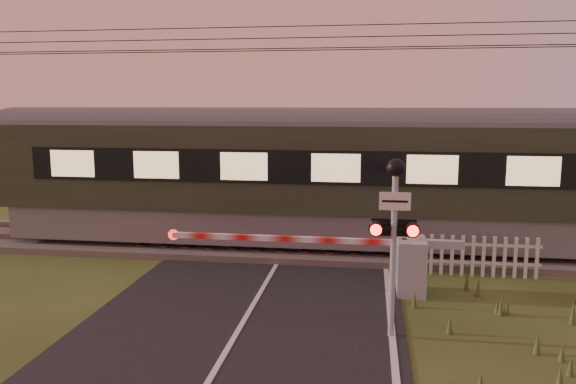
# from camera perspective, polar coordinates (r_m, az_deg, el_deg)

# --- Properties ---
(ground) EXTENTS (160.00, 160.00, 0.00)m
(ground) POSITION_cam_1_polar(r_m,az_deg,el_deg) (9.96, -5.90, -15.25)
(ground) COLOR #2D3A16
(ground) RESTS_ON ground
(road) EXTENTS (6.00, 140.00, 0.03)m
(road) POSITION_cam_1_polar(r_m,az_deg,el_deg) (9.75, -6.15, -15.76)
(road) COLOR black
(road) RESTS_ON ground
(track_bed) EXTENTS (140.00, 3.40, 0.39)m
(track_bed) POSITION_cam_1_polar(r_m,az_deg,el_deg) (15.97, -0.17, -5.52)
(track_bed) COLOR #47423D
(track_bed) RESTS_ON ground
(overhead_wires) EXTENTS (120.00, 0.62, 0.62)m
(overhead_wires) POSITION_cam_1_polar(r_m,az_deg,el_deg) (15.54, -0.18, 15.11)
(overhead_wires) COLOR black
(overhead_wires) RESTS_ON ground
(boom_gate) EXTENTS (6.55, 0.93, 1.23)m
(boom_gate) POSITION_cam_1_polar(r_m,az_deg,el_deg) (12.47, 11.22, -7.05)
(boom_gate) COLOR gray
(boom_gate) RESTS_ON ground
(crossing_signal) EXTENTS (0.81, 0.34, 3.17)m
(crossing_signal) POSITION_cam_1_polar(r_m,az_deg,el_deg) (9.75, 10.75, -2.43)
(crossing_signal) COLOR gray
(crossing_signal) RESTS_ON ground
(picket_fence) EXTENTS (3.13, 0.08, 0.98)m
(picket_fence) POSITION_cam_1_polar(r_m,az_deg,el_deg) (14.09, 18.27, -6.18)
(picket_fence) COLOR silver
(picket_fence) RESTS_ON ground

